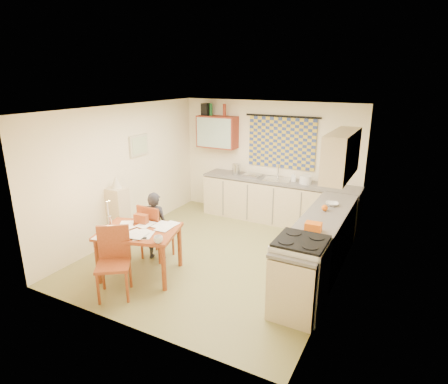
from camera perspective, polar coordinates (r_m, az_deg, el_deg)
The scene contains 44 objects.
floor at distance 6.64m, azimuth -0.85°, elevation -9.55°, with size 4.00×4.50×0.02m, color olive.
ceiling at distance 5.95m, azimuth -0.96°, elevation 12.66°, with size 4.00×4.50×0.02m, color white.
wall_back at distance 8.17m, azimuth 6.73°, elevation 4.89°, with size 4.00×0.02×2.50m, color #F7E9C2.
wall_front at distance 4.45m, azimuth -15.08°, elevation -6.40°, with size 4.00×0.02×2.50m, color #F7E9C2.
wall_left at distance 7.32m, azimuth -14.87°, elevation 2.97°, with size 0.02×4.50×2.50m, color #F7E9C2.
wall_right at distance 5.55m, azimuth 17.66°, elevation -1.84°, with size 0.02×4.50×2.50m, color #F7E9C2.
window_blind at distance 7.96m, azimuth 8.76°, elevation 7.41°, with size 1.45×0.03×1.05m, color navy.
curtain_rod at distance 7.86m, azimuth 8.89°, elevation 11.34°, with size 0.04×0.04×1.60m, color black.
wall_cabinet at distance 8.39m, azimuth -1.02°, elevation 9.15°, with size 0.90×0.34×0.70m, color maroon.
wall_cabinet_glass at distance 8.24m, azimuth -1.59°, elevation 9.00°, with size 0.84×0.02×0.64m, color #99B2A5.
upper_cabinet_right at distance 5.95m, azimuth 17.48°, elevation 5.45°, with size 0.34×1.30×0.70m, color #C9B286.
framed_print at distance 7.50m, azimuth -12.85°, elevation 6.96°, with size 0.04×0.50×0.40m, color beige.
print_canvas at distance 7.48m, azimuth -12.70°, elevation 6.95°, with size 0.01×0.42×0.32m, color white.
counter_back at distance 7.98m, azimuth 8.23°, elevation -1.43°, with size 3.30×0.62×0.92m.
counter_right at distance 6.02m, azimuth 14.29°, elevation -8.24°, with size 0.62×2.95×0.92m.
stove at distance 5.08m, azimuth 11.38°, elevation -12.38°, with size 0.66×0.66×1.01m.
sink at distance 7.87m, azimuth 8.05°, elevation 1.57°, with size 0.55×0.45×0.10m, color silver.
tap at distance 8.00m, azimuth 8.28°, elevation 3.16°, with size 0.03×0.03×0.28m, color silver.
dish_rack at distance 8.04m, azimuth 4.44°, elevation 2.55°, with size 0.35×0.30×0.06m, color silver.
kettle at distance 8.18m, azimuth 1.90°, elevation 3.50°, with size 0.18×0.18×0.24m, color silver.
mixing_bowl at distance 7.66m, azimuth 12.31°, elevation 1.85°, with size 0.24×0.24×0.16m, color white.
soap_bottle at distance 7.77m, azimuth 10.59°, elevation 2.31°, with size 0.10×0.11×0.20m, color white.
bowl at distance 6.49m, azimuth 16.15°, elevation -1.77°, with size 0.26×0.26×0.05m, color white.
orange_bag at distance 5.37m, azimuth 13.44°, elevation -5.18°, with size 0.22×0.16×0.12m, color orange.
fruit_orange at distance 6.20m, azimuth 15.10°, elevation -2.34°, with size 0.10×0.10×0.10m, color orange.
speaker at distance 8.47m, azimuth -2.72°, elevation 12.48°, with size 0.16×0.20×0.26m, color black.
bottle_green at distance 8.41m, azimuth -2.01°, elevation 12.45°, with size 0.07×0.07×0.26m, color #195926.
bottle_brown at distance 8.25m, azimuth 0.07°, elevation 12.37°, with size 0.07×0.07×0.26m, color maroon.
dining_table at distance 6.01m, azimuth -12.62°, elevation -8.91°, with size 1.35×1.17×0.75m.
chair_far at distance 6.52m, azimuth -10.22°, elevation -7.36°, with size 0.45×0.45×0.97m.
chair_near at distance 5.60m, azimuth -16.34°, elevation -12.11°, with size 0.62×0.62×0.99m.
person at distance 6.37m, azimuth -10.43°, elevation -5.13°, with size 0.49×0.38×1.18m, color black.
shelf_stand at distance 7.12m, azimuth -15.71°, elevation -3.54°, with size 0.32×0.30×1.07m, color #C9B286.
lampshade at distance 6.93m, azimuth -16.15°, elevation 1.46°, with size 0.20×0.20×0.22m, color beige.
letter_rack at distance 6.05m, azimuth -12.51°, elevation -4.05°, with size 0.22×0.10×0.16m, color maroon.
mug at distance 5.35m, azimuth -9.98°, elevation -7.15°, with size 0.15×0.15×0.10m, color white.
magazine at distance 5.85m, azimuth -17.92°, elevation -5.99°, with size 0.33×0.33×0.03m, color maroon.
book at distance 5.94m, azimuth -16.61°, elevation -5.51°, with size 0.27×0.32×0.02m, color orange.
orange_box at distance 5.75m, azimuth -16.66°, elevation -6.19°, with size 0.12×0.08×0.04m, color orange.
eyeglasses at distance 5.54m, azimuth -12.37°, elevation -6.90°, with size 0.13×0.04×0.02m, color black.
candle_holder at distance 6.05m, azimuth -16.99°, elevation -4.33°, with size 0.06×0.06×0.18m, color silver.
candle at distance 6.03m, azimuth -17.31°, elevation -2.38°, with size 0.02×0.02×0.22m, color white.
candle_flame at distance 5.98m, azimuth -17.10°, elevation -1.30°, with size 0.02×0.02×0.02m, color #FFCC66.
papers at distance 5.82m, azimuth -12.84°, elevation -5.69°, with size 0.89×1.15×0.02m.
Camera 1 is at (2.84, -5.20, 2.99)m, focal length 30.00 mm.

